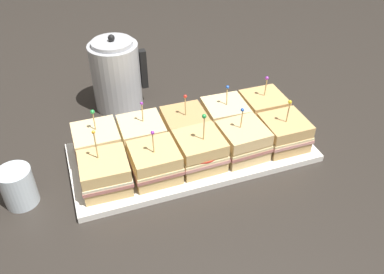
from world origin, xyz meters
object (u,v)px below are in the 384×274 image
sandwich_front_far_left (105,173)px  sandwich_back_far_left (97,144)px  sandwich_front_center (200,151)px  sandwich_back_right (225,117)px  sandwich_front_far_right (284,133)px  kettle_steel (116,75)px  serving_platter (192,153)px  sandwich_front_left (155,162)px  sandwich_back_left (142,135)px  sandwich_front_right (243,141)px  sandwich_back_far_right (263,109)px  drinking_glass (18,187)px  sandwich_back_center (185,126)px

sandwich_front_far_left → sandwich_back_far_left: 0.12m
sandwich_front_center → sandwich_back_right: bearing=44.5°
sandwich_back_far_left → sandwich_back_right: size_ratio=1.00×
sandwich_front_far_right → sandwich_front_far_left: bearing=179.9°
sandwich_front_far_left → kettle_steel: size_ratio=0.68×
serving_platter → sandwich_back_far_left: size_ratio=4.44×
sandwich_front_far_left → sandwich_back_right: sandwich_front_far_left is taller
serving_platter → sandwich_front_left: bearing=-153.0°
sandwich_front_far_right → sandwich_back_far_left: size_ratio=1.02×
serving_platter → kettle_steel: 0.36m
sandwich_back_left → sandwich_back_right: bearing=0.2°
sandwich_front_right → sandwich_back_far_right: (0.12, 0.12, 0.00)m
sandwich_front_right → sandwich_back_far_left: bearing=162.1°
sandwich_back_right → drinking_glass: sandwich_back_right is taller
sandwich_front_center → kettle_steel: 0.40m
sandwich_front_far_right → sandwich_back_right: (-0.12, 0.12, 0.00)m
sandwich_back_far_left → drinking_glass: (-0.20, -0.08, -0.01)m
sandwich_back_center → sandwich_back_far_right: sandwich_back_far_right is taller
sandwich_back_center → sandwich_back_right: size_ratio=1.00×
sandwich_back_far_right → kettle_steel: bearing=146.0°
sandwich_front_far_right → sandwich_back_far_left: 0.50m
sandwich_front_center → drinking_glass: size_ratio=1.64×
sandwich_back_right → sandwich_front_far_right: bearing=-44.6°
sandwich_back_far_right → sandwich_front_far_left: bearing=-166.2°
drinking_glass → sandwich_front_left: bearing=-6.2°
sandwich_front_left → sandwich_front_center: (0.12, 0.00, 0.00)m
sandwich_back_far_right → sandwich_front_far_right: bearing=-89.6°
sandwich_front_far_left → sandwich_front_center: sandwich_front_far_left is taller
drinking_glass → sandwich_back_far_right: bearing=7.1°
sandwich_front_center → sandwich_back_left: (-0.12, 0.12, -0.00)m
sandwich_back_left → kettle_steel: bearing=92.9°
serving_platter → sandwich_front_center: sandwich_front_center is taller
serving_platter → sandwich_back_center: size_ratio=4.47×
sandwich_back_far_left → sandwich_back_far_right: 0.49m
kettle_steel → sandwich_back_far_left: bearing=-112.8°
sandwich_front_center → drinking_glass: 0.45m
sandwich_front_far_right → sandwich_back_left: (-0.37, 0.12, -0.00)m
sandwich_back_right → kettle_steel: kettle_steel is taller
sandwich_back_center → sandwich_front_right: bearing=-44.3°
sandwich_back_center → kettle_steel: size_ratio=0.60×
sandwich_front_left → drinking_glass: sandwich_front_left is taller
sandwich_back_left → drinking_glass: size_ratio=1.45×
serving_platter → sandwich_front_center: bearing=-89.8°
sandwich_front_center → serving_platter: bearing=90.2°
kettle_steel → drinking_glass: 0.46m
sandwich_back_far_left → kettle_steel: bearing=67.2°
sandwich_back_right → kettle_steel: (-0.26, 0.26, 0.05)m
sandwich_front_left → sandwich_back_center: bearing=45.0°
serving_platter → sandwich_front_center: 0.08m
sandwich_front_center → sandwich_front_far_right: sandwich_front_center is taller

